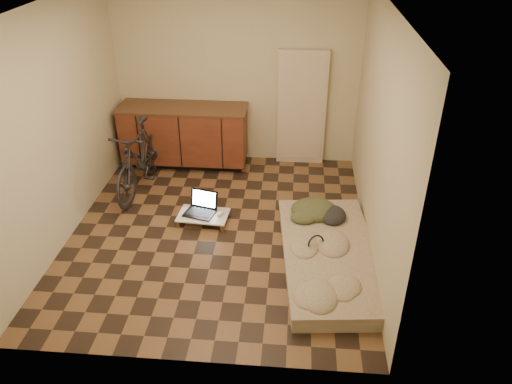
# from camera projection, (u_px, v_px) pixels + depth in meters

# --- Properties ---
(room_shell) EXTENTS (3.50, 4.00, 2.60)m
(room_shell) POSITION_uv_depth(u_px,v_px,m) (215.00, 131.00, 5.40)
(room_shell) COLOR brown
(room_shell) RESTS_ON ground
(cabinets) EXTENTS (1.84, 0.62, 0.91)m
(cabinets) POSITION_uv_depth(u_px,v_px,m) (185.00, 135.00, 7.34)
(cabinets) COLOR black
(cabinets) RESTS_ON ground
(appliance_panel) EXTENTS (0.70, 0.10, 1.70)m
(appliance_panel) POSITION_uv_depth(u_px,v_px,m) (302.00, 108.00, 7.22)
(appliance_panel) COLOR beige
(appliance_panel) RESTS_ON ground
(bicycle) EXTENTS (0.60, 1.65, 1.04)m
(bicycle) POSITION_uv_depth(u_px,v_px,m) (139.00, 155.00, 6.64)
(bicycle) COLOR black
(bicycle) RESTS_ON ground
(futon) EXTENTS (1.20, 2.17, 0.18)m
(futon) POSITION_uv_depth(u_px,v_px,m) (329.00, 256.00, 5.46)
(futon) COLOR #B1A58E
(futon) RESTS_ON ground
(clothing_pile) EXTENTS (0.63, 0.55, 0.23)m
(clothing_pile) POSITION_uv_depth(u_px,v_px,m) (319.00, 206.00, 5.96)
(clothing_pile) COLOR #3B4126
(clothing_pile) RESTS_ON futon
(headphones) EXTENTS (0.30, 0.29, 0.15)m
(headphones) POSITION_uv_depth(u_px,v_px,m) (316.00, 243.00, 5.40)
(headphones) COLOR black
(headphones) RESTS_ON futon
(lap_desk) EXTENTS (0.64, 0.44, 0.10)m
(lap_desk) POSITION_uv_depth(u_px,v_px,m) (203.00, 215.00, 6.17)
(lap_desk) COLOR brown
(lap_desk) RESTS_ON ground
(laptop) EXTENTS (0.43, 0.40, 0.25)m
(laptop) POSITION_uv_depth(u_px,v_px,m) (201.00, 208.00, 6.19)
(laptop) COLOR black
(laptop) RESTS_ON lap_desk
(mouse) EXTENTS (0.11, 0.13, 0.04)m
(mouse) POSITION_uv_depth(u_px,v_px,m) (220.00, 213.00, 6.15)
(mouse) COLOR silver
(mouse) RESTS_ON lap_desk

